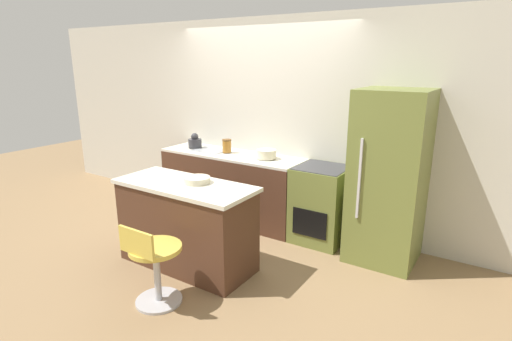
{
  "coord_description": "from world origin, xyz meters",
  "views": [
    {
      "loc": [
        2.74,
        -3.79,
        2.08
      ],
      "look_at": [
        0.51,
        -0.34,
        0.94
      ],
      "focal_mm": 28.0,
      "sensor_mm": 36.0,
      "label": 1
    }
  ],
  "objects_px": {
    "refrigerator": "(388,178)",
    "mixing_bowl": "(266,154)",
    "oven_range": "(321,204)",
    "kettle": "(195,142)",
    "stool_chair": "(154,264)"
  },
  "relations": [
    {
      "from": "mixing_bowl",
      "to": "stool_chair",
      "type": "bearing_deg",
      "value": -87.54
    },
    {
      "from": "refrigerator",
      "to": "mixing_bowl",
      "type": "bearing_deg",
      "value": 178.04
    },
    {
      "from": "oven_range",
      "to": "stool_chair",
      "type": "relative_size",
      "value": 1.18
    },
    {
      "from": "kettle",
      "to": "mixing_bowl",
      "type": "height_order",
      "value": "kettle"
    },
    {
      "from": "oven_range",
      "to": "mixing_bowl",
      "type": "xyz_separation_m",
      "value": [
        -0.76,
        0.01,
        0.51
      ]
    },
    {
      "from": "oven_range",
      "to": "kettle",
      "type": "relative_size",
      "value": 4.46
    },
    {
      "from": "oven_range",
      "to": "kettle",
      "type": "height_order",
      "value": "kettle"
    },
    {
      "from": "refrigerator",
      "to": "mixing_bowl",
      "type": "xyz_separation_m",
      "value": [
        -1.51,
        0.05,
        0.05
      ]
    },
    {
      "from": "oven_range",
      "to": "refrigerator",
      "type": "relative_size",
      "value": 0.5
    },
    {
      "from": "refrigerator",
      "to": "kettle",
      "type": "relative_size",
      "value": 8.95
    },
    {
      "from": "refrigerator",
      "to": "mixing_bowl",
      "type": "relative_size",
      "value": 7.38
    },
    {
      "from": "stool_chair",
      "to": "mixing_bowl",
      "type": "bearing_deg",
      "value": 92.46
    },
    {
      "from": "oven_range",
      "to": "refrigerator",
      "type": "height_order",
      "value": "refrigerator"
    },
    {
      "from": "oven_range",
      "to": "kettle",
      "type": "bearing_deg",
      "value": 179.79
    },
    {
      "from": "stool_chair",
      "to": "kettle",
      "type": "relative_size",
      "value": 3.78
    }
  ]
}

